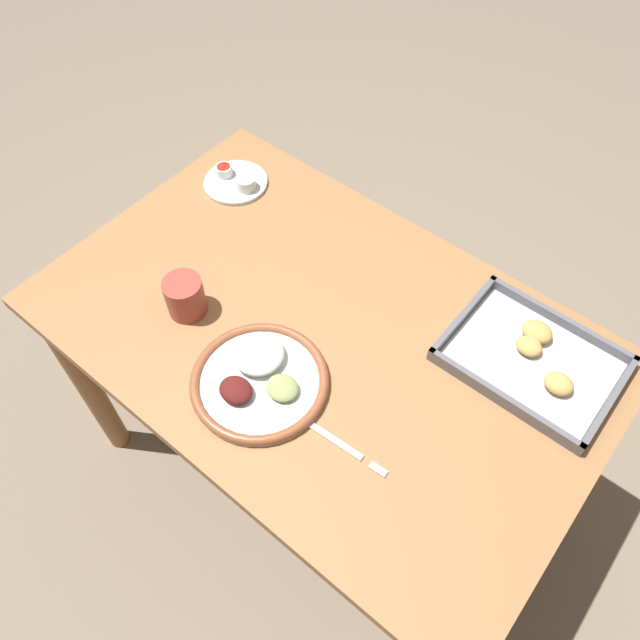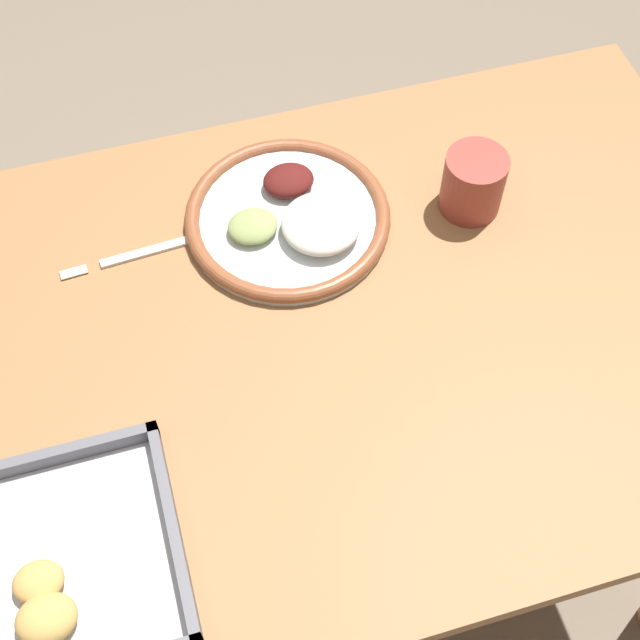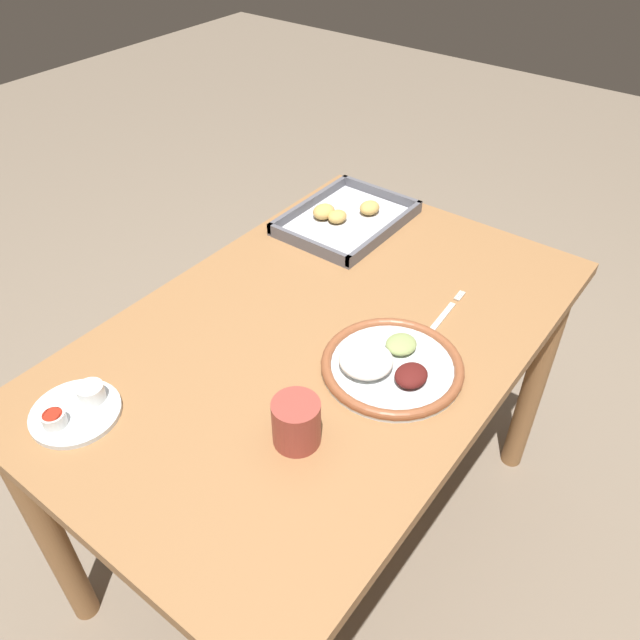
# 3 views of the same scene
# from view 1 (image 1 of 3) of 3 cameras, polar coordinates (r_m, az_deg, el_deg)

# --- Properties ---
(ground_plane) EXTENTS (8.00, 8.00, 0.00)m
(ground_plane) POSITION_cam_1_polar(r_m,az_deg,el_deg) (1.95, 0.07, -13.15)
(ground_plane) COLOR #7A6B59
(dining_table) EXTENTS (1.19, 0.76, 0.73)m
(dining_table) POSITION_cam_1_polar(r_m,az_deg,el_deg) (1.41, 0.10, -3.49)
(dining_table) COLOR olive
(dining_table) RESTS_ON ground_plane
(dinner_plate) EXTENTS (0.28, 0.28, 0.05)m
(dinner_plate) POSITION_cam_1_polar(r_m,az_deg,el_deg) (1.24, -5.58, -5.31)
(dinner_plate) COLOR silver
(dinner_plate) RESTS_ON dining_table
(fork) EXTENTS (0.23, 0.03, 0.00)m
(fork) POSITION_cam_1_polar(r_m,az_deg,el_deg) (1.18, 0.95, -10.70)
(fork) COLOR silver
(fork) RESTS_ON dining_table
(saucer_plate) EXTENTS (0.16, 0.16, 0.04)m
(saucer_plate) POSITION_cam_1_polar(r_m,az_deg,el_deg) (1.61, -7.67, 12.49)
(saucer_plate) COLOR silver
(saucer_plate) RESTS_ON dining_table
(baking_tray) EXTENTS (0.34, 0.25, 0.04)m
(baking_tray) POSITION_cam_1_polar(r_m,az_deg,el_deg) (1.33, 18.94, -3.33)
(baking_tray) COLOR #595960
(baking_tray) RESTS_ON dining_table
(drinking_cup) EXTENTS (0.08, 0.08, 0.09)m
(drinking_cup) POSITION_cam_1_polar(r_m,az_deg,el_deg) (1.34, -12.25, 2.11)
(drinking_cup) COLOR #993D33
(drinking_cup) RESTS_ON dining_table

